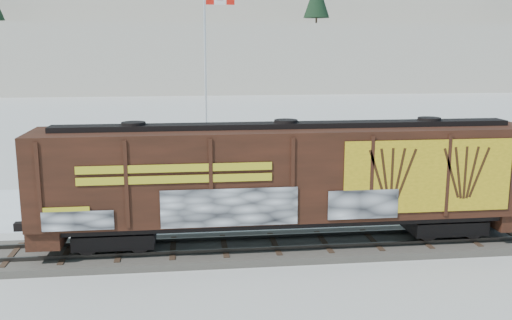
{
  "coord_description": "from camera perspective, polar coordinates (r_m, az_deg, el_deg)",
  "views": [
    {
      "loc": [
        -3.34,
        -21.31,
        7.94
      ],
      "look_at": [
        -0.38,
        3.0,
        3.1
      ],
      "focal_mm": 40.0,
      "sensor_mm": 36.0,
      "label": 1
    }
  ],
  "objects": [
    {
      "name": "ground",
      "position": [
        22.98,
        1.87,
        -9.04
      ],
      "size": [
        500.0,
        500.0,
        0.0
      ],
      "primitive_type": "plane",
      "color": "white",
      "rests_on": "ground"
    },
    {
      "name": "rail_track",
      "position": [
        22.93,
        1.87,
        -8.7
      ],
      "size": [
        50.0,
        3.4,
        0.43
      ],
      "color": "#59544C",
      "rests_on": "ground"
    },
    {
      "name": "parking_strip",
      "position": [
        30.07,
        -0.32,
        -4.11
      ],
      "size": [
        40.0,
        8.0,
        0.03
      ],
      "primitive_type": "cube",
      "color": "white",
      "rests_on": "ground"
    },
    {
      "name": "hillside",
      "position": [
        161.26,
        -5.93,
        13.4
      ],
      "size": [
        360.0,
        110.0,
        93.0
      ],
      "color": "white",
      "rests_on": "ground"
    },
    {
      "name": "hopper_railcar",
      "position": [
        22.18,
        2.97,
        -1.59
      ],
      "size": [
        19.07,
        3.06,
        4.7
      ],
      "color": "black",
      "rests_on": "rail_track"
    },
    {
      "name": "flagpole",
      "position": [
        36.1,
        -4.85,
        5.41
      ],
      "size": [
        2.3,
        0.9,
        11.71
      ],
      "color": "silver",
      "rests_on": "ground"
    },
    {
      "name": "car_silver",
      "position": [
        28.38,
        -6.52,
        -3.45
      ],
      "size": [
        4.72,
        2.21,
        1.56
      ],
      "primitive_type": "imported",
      "rotation": [
        0.0,
        0.0,
        1.49
      ],
      "color": "#ACAEB4",
      "rests_on": "parking_strip"
    },
    {
      "name": "car_white",
      "position": [
        31.0,
        5.18,
        -2.38
      ],
      "size": [
        4.1,
        1.56,
        1.34
      ],
      "primitive_type": "imported",
      "rotation": [
        0.0,
        0.0,
        1.61
      ],
      "color": "silver",
      "rests_on": "parking_strip"
    },
    {
      "name": "car_dark",
      "position": [
        32.36,
        19.86,
        -2.53
      ],
      "size": [
        4.49,
        2.49,
        1.23
      ],
      "primitive_type": "imported",
      "rotation": [
        0.0,
        0.0,
        1.76
      ],
      "color": "black",
      "rests_on": "parking_strip"
    }
  ]
}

